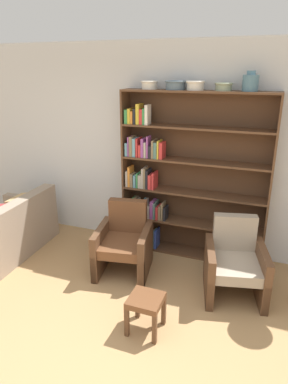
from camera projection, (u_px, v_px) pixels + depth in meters
The scene contains 12 objects.
ground_plane at pixel (104, 378), 2.82m from camera, with size 24.00×24.00×0.00m, color #A87F51.
wall_back at pixel (185, 152), 4.51m from camera, with size 12.00×0.06×2.75m.
bookshelf at pixel (179, 179), 4.48m from camera, with size 1.90×0.30×2.17m.
bowl_olive at pixel (149, 84), 4.20m from camera, with size 0.21×0.21×0.10m.
bowl_sage at pixel (175, 85), 4.09m from camera, with size 0.26×0.26×0.11m.
bowl_terracotta at pixel (195, 85), 4.01m from camera, with size 0.23×0.23×0.11m.
bowl_brass at pixel (224, 86), 3.90m from camera, with size 0.21×0.21×0.09m.
vase_tall at pixel (250, 82), 3.79m from camera, with size 0.18×0.18×0.22m.
couch at pixel (2, 235), 4.63m from camera, with size 0.95×1.60×0.80m.
armchair_leather at pixel (124, 242), 4.25m from camera, with size 0.75×0.79×0.85m.
armchair_cushioned at pixel (235, 263), 3.80m from camera, with size 0.78×0.81×0.85m.
footstool at pixel (146, 304), 3.25m from camera, with size 0.32×0.32×0.37m.
Camera 1 is at (1.07, -1.87, 2.40)m, focal length 32.00 mm.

